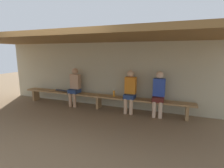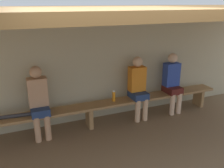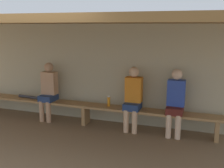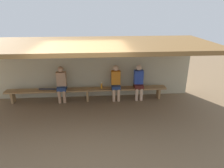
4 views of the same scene
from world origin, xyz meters
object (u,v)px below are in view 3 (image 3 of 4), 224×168
at_px(water_bottle_clear, 109,101).
at_px(baseball_bat, 33,97).
at_px(player_with_sunglasses, 48,89).
at_px(player_in_white, 175,100).
at_px(bench, 85,107).
at_px(player_in_blue, 133,96).

distance_m(water_bottle_clear, baseball_bat, 1.91).
height_order(player_with_sunglasses, player_in_white, same).
xyz_separation_m(bench, water_bottle_clear, (0.54, 0.02, 0.18)).
relative_size(bench, player_with_sunglasses, 4.49).
bearing_deg(player_in_blue, bench, -179.84).
xyz_separation_m(bench, baseball_bat, (-1.36, -0.00, 0.11)).
xyz_separation_m(player_with_sunglasses, baseball_bat, (-0.43, -0.00, -0.24)).
height_order(player_in_white, baseball_bat, player_in_white).
bearing_deg(player_in_white, player_with_sunglasses, 180.00).
height_order(player_with_sunglasses, water_bottle_clear, player_with_sunglasses).
bearing_deg(player_with_sunglasses, water_bottle_clear, 0.78).
relative_size(bench, baseball_bat, 7.18).
xyz_separation_m(player_with_sunglasses, player_in_white, (2.88, 0.00, 0.00)).
relative_size(player_in_white, water_bottle_clear, 5.93).
bearing_deg(player_in_blue, player_in_white, 0.00).
bearing_deg(baseball_bat, player_in_white, 5.89).
bearing_deg(bench, player_in_white, 0.09).
bearing_deg(baseball_bat, bench, 5.83).
xyz_separation_m(player_in_blue, baseball_bat, (-2.45, -0.00, -0.24)).
bearing_deg(baseball_bat, player_in_blue, 5.91).
bearing_deg(player_with_sunglasses, player_in_white, 0.00).
relative_size(water_bottle_clear, baseball_bat, 0.27).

